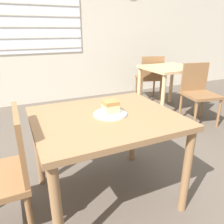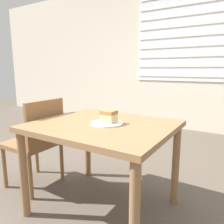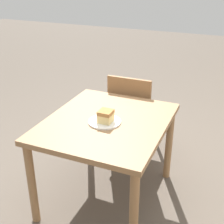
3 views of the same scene
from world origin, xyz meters
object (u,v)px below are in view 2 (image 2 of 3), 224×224
plate (107,123)px  cake_slice (109,116)px  chair_near_window (37,140)px  dining_table_near (103,135)px

plate → cake_slice: (0.01, 0.01, 0.05)m
chair_near_window → dining_table_near: bearing=93.3°
dining_table_near → cake_slice: bearing=14.3°
chair_near_window → cake_slice: size_ratio=8.19×
cake_slice → chair_near_window: bearing=-176.1°
chair_near_window → plate: 0.80m
dining_table_near → plate: size_ratio=4.21×
dining_table_near → chair_near_window: size_ratio=1.20×
cake_slice → plate: bearing=-118.6°
dining_table_near → plate: (0.04, -0.00, 0.10)m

